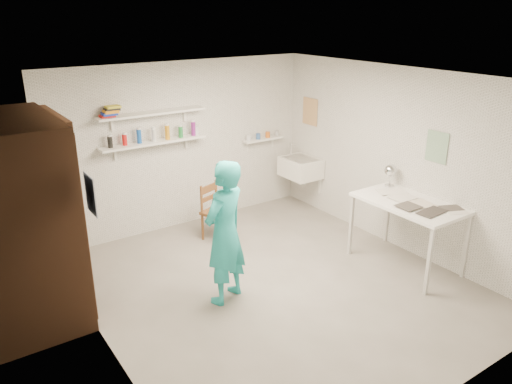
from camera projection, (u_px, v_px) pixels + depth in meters
floor at (275, 286)px, 5.88m from camera, size 4.00×4.50×0.02m
ceiling at (278, 77)px, 5.05m from camera, size 4.00×4.50×0.02m
wall_back at (183, 146)px, 7.21m from camera, size 4.00×0.02×2.40m
wall_front at (458, 275)px, 3.72m from camera, size 4.00×0.02×2.40m
wall_left at (94, 234)px, 4.40m from camera, size 0.02×4.50×2.40m
wall_right at (399, 160)px, 6.53m from camera, size 0.02×4.50×2.40m
doorway_recess at (67, 216)px, 5.29m from camera, size 0.02×0.90×2.00m
door_lintel at (55, 118)px, 4.94m from camera, size 0.06×1.05×0.10m
door_jamb_near at (83, 232)px, 4.91m from camera, size 0.06×0.10×2.00m
door_jamb_far at (57, 201)px, 5.69m from camera, size 0.06×0.10×2.00m
shelf_lower at (154, 142)px, 6.79m from camera, size 1.50×0.22×0.03m
shelf_upper at (152, 113)px, 6.66m from camera, size 1.50×0.22×0.03m
ledge_shelf at (263, 139)px, 7.89m from camera, size 0.70×0.14×0.03m
poster_left at (90, 194)px, 4.33m from camera, size 0.01×0.28×0.36m
poster_right_a at (310, 112)px, 7.79m from camera, size 0.01×0.34×0.42m
poster_right_b at (437, 147)px, 5.99m from camera, size 0.01×0.30×0.38m
belfast_sink at (301, 168)px, 7.88m from camera, size 0.48×0.60×0.30m
man at (225, 233)px, 5.34m from camera, size 0.69×0.58×1.62m
wall_clock at (221, 202)px, 5.45m from camera, size 0.28×0.14×0.29m
wooden_chair at (217, 212)px, 6.94m from camera, size 0.47×0.46×0.80m
work_table at (406, 234)px, 6.20m from camera, size 0.78×1.30×0.87m
desk_lamp at (391, 170)px, 6.49m from camera, size 0.16×0.16×0.16m
spray_cans at (154, 135)px, 6.76m from camera, size 1.26×0.06×0.17m
book_stack at (110, 112)px, 6.33m from camera, size 0.26×0.14×0.14m
ledge_pots at (263, 135)px, 7.87m from camera, size 0.48×0.07×0.09m
papers at (410, 200)px, 6.05m from camera, size 0.30×0.22×0.03m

